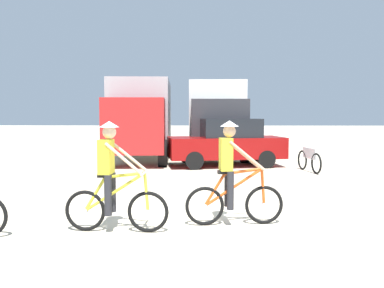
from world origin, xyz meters
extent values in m
plane|color=beige|center=(0.00, 0.00, 0.00)|extent=(120.00, 120.00, 0.00)
cube|color=#9E9EA3|center=(-2.93, 10.85, 2.00)|extent=(2.69, 5.33, 2.70)
cube|color=#B21E1E|center=(-2.74, 7.45, 1.50)|extent=(2.28, 1.62, 2.00)
cube|color=black|center=(-2.70, 6.76, 1.85)|extent=(2.03, 0.19, 0.80)
cylinder|color=black|center=(-1.72, 7.61, 0.50)|extent=(0.38, 1.02, 1.00)
cylinder|color=black|center=(-3.76, 7.50, 0.50)|extent=(0.38, 1.02, 1.00)
cylinder|color=black|center=(-2.00, 12.59, 0.50)|extent=(0.38, 1.02, 1.00)
cylinder|color=black|center=(-4.04, 12.48, 0.50)|extent=(0.38, 1.02, 1.00)
cube|color=white|center=(0.32, 12.20, 2.00)|extent=(2.52, 5.25, 2.70)
cube|color=#2D2D33|center=(0.40, 8.80, 1.50)|extent=(2.23, 1.55, 2.00)
cube|color=black|center=(0.41, 8.10, 1.85)|extent=(2.03, 0.13, 0.80)
cylinder|color=black|center=(1.41, 8.93, 0.50)|extent=(0.34, 1.01, 1.00)
cylinder|color=black|center=(-0.63, 8.88, 0.50)|extent=(0.34, 1.01, 1.00)
cylinder|color=black|center=(1.30, 13.92, 0.50)|extent=(0.34, 1.01, 1.00)
cylinder|color=black|center=(-0.74, 13.87, 0.50)|extent=(0.34, 1.01, 1.00)
cube|color=maroon|center=(0.59, 7.84, 0.70)|extent=(4.45, 2.49, 0.76)
cube|color=black|center=(0.74, 7.87, 1.42)|extent=(2.35, 1.95, 0.68)
cylinder|color=black|center=(-0.55, 6.84, 0.32)|extent=(0.67, 0.33, 0.64)
cylinder|color=black|center=(-0.83, 8.38, 0.32)|extent=(0.67, 0.33, 0.64)
cylinder|color=black|center=(2.01, 7.31, 0.32)|extent=(0.67, 0.33, 0.64)
cylinder|color=black|center=(1.73, 8.84, 0.32)|extent=(0.67, 0.33, 0.64)
torus|color=black|center=(-1.16, -0.68, 0.34)|extent=(0.68, 0.10, 0.68)
cylinder|color=silver|center=(-1.16, -0.68, 0.34)|extent=(0.08, 0.08, 0.08)
torus|color=black|center=(-2.20, -0.62, 0.34)|extent=(0.68, 0.10, 0.68)
cylinder|color=silver|center=(-2.20, -0.62, 0.34)|extent=(0.08, 0.08, 0.08)
cylinder|color=gold|center=(-1.71, -0.65, 0.66)|extent=(1.03, 0.10, 0.68)
cylinder|color=gold|center=(-1.53, -0.66, 0.94)|extent=(0.66, 0.08, 0.13)
cylinder|color=gold|center=(-2.03, -0.63, 0.62)|extent=(0.39, 0.07, 0.59)
cylinder|color=gold|center=(-1.18, -0.67, 0.66)|extent=(0.10, 0.06, 0.64)
cylinder|color=silver|center=(-1.21, -0.67, 0.98)|extent=(0.06, 0.52, 0.04)
cube|color=black|center=(-1.86, -0.64, 0.93)|extent=(0.25, 0.13, 0.06)
cube|color=gold|center=(-1.84, -0.64, 1.24)|extent=(0.22, 0.33, 0.56)
sphere|color=beige|center=(-1.78, -0.64, 1.64)|extent=(0.22, 0.22, 0.22)
cone|color=silver|center=(-1.78, -0.64, 1.77)|extent=(0.32, 0.32, 0.10)
cylinder|color=#26262B|center=(-1.77, -0.51, 0.63)|extent=(0.12, 0.12, 0.66)
cylinder|color=#26262B|center=(-1.79, -0.77, 0.63)|extent=(0.12, 0.12, 0.66)
cylinder|color=beige|center=(-1.49, -0.48, 1.23)|extent=(0.63, 0.06, 0.53)
cylinder|color=beige|center=(-1.51, -0.84, 1.23)|extent=(0.63, 0.12, 0.53)
torus|color=black|center=(0.81, -0.11, 0.34)|extent=(0.68, 0.14, 0.68)
cylinder|color=silver|center=(0.81, -0.11, 0.34)|extent=(0.09, 0.09, 0.08)
torus|color=black|center=(-0.23, -0.23, 0.34)|extent=(0.68, 0.14, 0.68)
cylinder|color=silver|center=(-0.23, -0.23, 0.34)|extent=(0.09, 0.09, 0.08)
cylinder|color=#E05119|center=(0.27, -0.18, 0.66)|extent=(1.03, 0.16, 0.68)
cylinder|color=#E05119|center=(0.44, -0.16, 0.94)|extent=(0.66, 0.12, 0.13)
cylinder|color=#E05119|center=(-0.06, -0.21, 0.62)|extent=(0.39, 0.09, 0.59)
cylinder|color=#E05119|center=(0.79, -0.12, 0.66)|extent=(0.10, 0.06, 0.64)
cylinder|color=silver|center=(0.77, -0.12, 0.98)|extent=(0.09, 0.52, 0.04)
cube|color=black|center=(0.11, -0.19, 0.93)|extent=(0.25, 0.15, 0.06)
cube|color=gold|center=(0.13, -0.19, 1.24)|extent=(0.23, 0.34, 0.56)
sphere|color=tan|center=(0.19, -0.18, 1.64)|extent=(0.22, 0.22, 0.22)
cone|color=silver|center=(0.19, -0.18, 1.77)|extent=(0.32, 0.32, 0.10)
cylinder|color=#26262B|center=(0.18, -0.06, 0.63)|extent=(0.12, 0.12, 0.66)
cylinder|color=#26262B|center=(0.21, -0.31, 0.63)|extent=(0.12, 0.12, 0.66)
cylinder|color=tan|center=(0.45, 0.03, 1.23)|extent=(0.63, 0.16, 0.53)
cylinder|color=tan|center=(0.49, -0.33, 1.23)|extent=(0.63, 0.08, 0.53)
torus|color=black|center=(3.40, 5.91, 0.34)|extent=(0.19, 0.68, 0.68)
torus|color=black|center=(3.20, 6.94, 0.34)|extent=(0.19, 0.68, 0.68)
cube|color=silver|center=(3.30, 6.42, 0.62)|extent=(0.21, 0.88, 0.36)
cylinder|color=silver|center=(3.39, 5.96, 0.95)|extent=(0.50, 0.13, 0.04)
camera|label=1|loc=(-0.27, -7.19, 1.94)|focal=38.10mm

